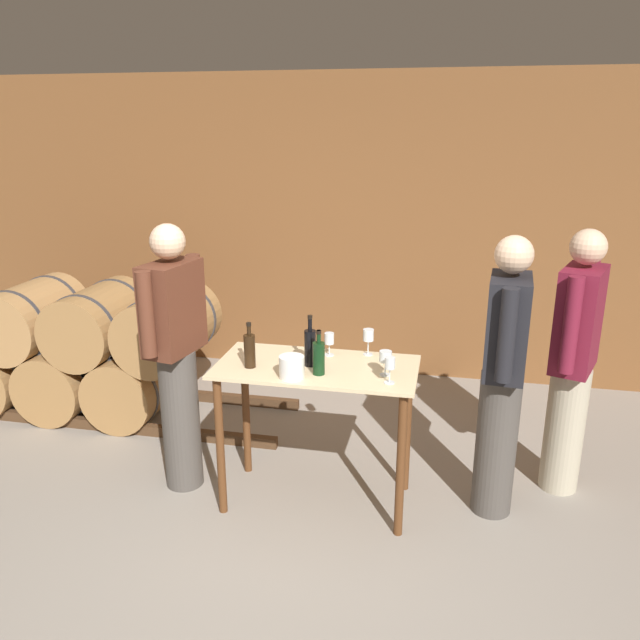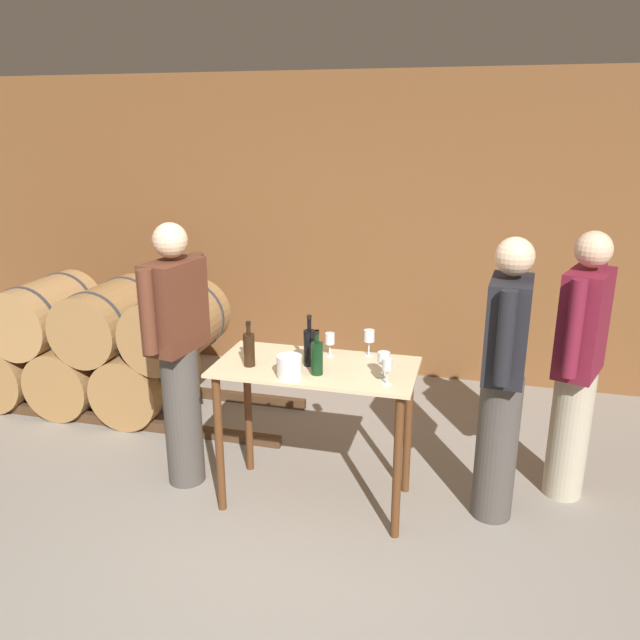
{
  "view_description": "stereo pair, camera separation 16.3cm",
  "coord_description": "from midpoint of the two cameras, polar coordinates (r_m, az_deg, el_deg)",
  "views": [
    {
      "loc": [
        0.76,
        -2.58,
        2.27
      ],
      "look_at": [
        0.04,
        0.85,
        1.16
      ],
      "focal_mm": 35.0,
      "sensor_mm": 36.0,
      "label": 1
    },
    {
      "loc": [
        0.92,
        -2.55,
        2.27
      ],
      "look_at": [
        0.04,
        0.85,
        1.16
      ],
      "focal_mm": 35.0,
      "sensor_mm": 36.0,
      "label": 2
    }
  ],
  "objects": [
    {
      "name": "person_visitor_bearded",
      "position": [
        3.97,
        -14.19,
        -3.04
      ],
      "size": [
        0.29,
        0.58,
        1.71
      ],
      "color": "#4C4742",
      "rests_on": "ground_plane"
    },
    {
      "name": "back_wall",
      "position": [
        5.68,
        3.29,
        8.24
      ],
      "size": [
        8.4,
        0.05,
        2.7
      ],
      "color": "brown",
      "rests_on": "ground_plane"
    },
    {
      "name": "tasting_table",
      "position": [
        3.74,
        -1.57,
        -6.81
      ],
      "size": [
        1.18,
        0.6,
        0.91
      ],
      "color": "beige",
      "rests_on": "ground_plane"
    },
    {
      "name": "wine_bottle_left",
      "position": [
        3.63,
        -2.22,
        -2.44
      ],
      "size": [
        0.07,
        0.07,
        0.31
      ],
      "color": "black",
      "rests_on": "tasting_table"
    },
    {
      "name": "wine_glass_far_side",
      "position": [
        3.41,
        5.05,
        -4.08
      ],
      "size": [
        0.06,
        0.06,
        0.15
      ],
      "color": "silver",
      "rests_on": "tasting_table"
    },
    {
      "name": "wine_glass_near_left",
      "position": [
        3.8,
        -0.38,
        -1.8
      ],
      "size": [
        0.06,
        0.06,
        0.14
      ],
      "color": "silver",
      "rests_on": "tasting_table"
    },
    {
      "name": "wine_bottle_center",
      "position": [
        3.51,
        -1.44,
        -3.43
      ],
      "size": [
        0.07,
        0.07,
        0.26
      ],
      "color": "black",
      "rests_on": "tasting_table"
    },
    {
      "name": "ground_plane",
      "position": [
        3.53,
        -5.16,
        -22.56
      ],
      "size": [
        14.0,
        14.0,
        0.0
      ],
      "primitive_type": "plane",
      "color": "gray"
    },
    {
      "name": "ice_bucket",
      "position": [
        3.49,
        -3.95,
        -4.31
      ],
      "size": [
        0.14,
        0.14,
        0.13
      ],
      "color": "white",
      "rests_on": "tasting_table"
    },
    {
      "name": "person_visitor_with_scarf",
      "position": [
        4.09,
        21.13,
        -3.31
      ],
      "size": [
        0.34,
        0.56,
        1.69
      ],
      "color": "#B7AD93",
      "rests_on": "ground_plane"
    },
    {
      "name": "person_host",
      "position": [
        3.71,
        15.16,
        -4.77
      ],
      "size": [
        0.25,
        0.59,
        1.7
      ],
      "color": "#4C4742",
      "rests_on": "ground_plane"
    },
    {
      "name": "wine_bottle_far_left",
      "position": [
        3.65,
        -7.73,
        -2.71
      ],
      "size": [
        0.07,
        0.07,
        0.27
      ],
      "color": "black",
      "rests_on": "tasting_table"
    },
    {
      "name": "wine_glass_near_right",
      "position": [
        3.51,
        4.69,
        -3.44
      ],
      "size": [
        0.07,
        0.07,
        0.14
      ],
      "color": "silver",
      "rests_on": "tasting_table"
    },
    {
      "name": "wine_glass_near_center",
      "position": [
        3.8,
        3.22,
        -1.48
      ],
      "size": [
        0.07,
        0.07,
        0.16
      ],
      "color": "silver",
      "rests_on": "tasting_table"
    },
    {
      "name": "barrel_rack",
      "position": [
        5.42,
        -21.48,
        -2.6
      ],
      "size": [
        3.67,
        0.82,
        1.06
      ],
      "color": "#4C331E",
      "rests_on": "ground_plane"
    }
  ]
}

